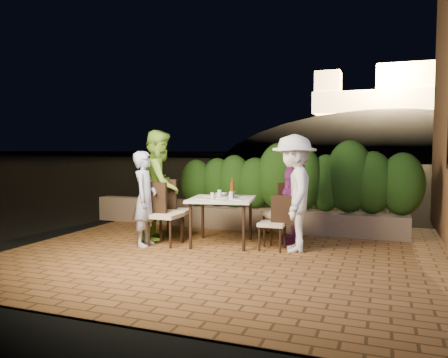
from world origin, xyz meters
The scene contains 29 objects.
ground centered at (0.00, 0.00, -0.02)m, with size 400.00×400.00×0.00m, color black.
terrace_floor centered at (0.00, 0.50, -0.07)m, with size 7.00×6.00×0.15m, color brown.
planter centered at (0.20, 2.30, 0.20)m, with size 4.20×0.55×0.40m, color #736049.
hedge centered at (0.20, 2.30, 0.95)m, with size 4.00×0.70×1.10m, color #193A0F, non-canonical shape.
parapet centered at (-2.80, 2.30, 0.25)m, with size 2.20×0.30×0.50m, color #736049.
hill centered at (2.00, 60.00, -4.00)m, with size 52.00×40.00×22.00m, color black.
fortress centered at (2.00, 60.00, 10.50)m, with size 26.00×8.00×8.00m, color #FFCC7A, non-canonical shape.
dining_table centered at (-0.58, 0.84, 0.38)m, with size 1.00×1.00×0.75m, color white, non-canonical shape.
plate_nw centered at (-0.81, 0.61, 0.76)m, with size 0.23×0.23×0.01m, color white.
plate_sw centered at (-0.89, 1.03, 0.76)m, with size 0.21×0.21×0.01m, color white.
plate_ne centered at (-0.26, 0.70, 0.76)m, with size 0.21×0.21×0.01m, color white.
plate_se centered at (-0.33, 1.15, 0.76)m, with size 0.22×0.22×0.01m, color white.
plate_centre centered at (-0.59, 0.82, 0.76)m, with size 0.24×0.24×0.01m, color white.
plate_front centered at (-0.51, 0.49, 0.76)m, with size 0.23×0.23×0.01m, color white.
glass_nw centered at (-0.69, 0.70, 0.80)m, with size 0.06×0.06×0.10m, color silver.
glass_sw centered at (-0.70, 1.04, 0.81)m, with size 0.07×0.07×0.11m, color silver.
glass_ne centered at (-0.41, 0.78, 0.81)m, with size 0.07×0.07×0.12m, color silver.
glass_se centered at (-0.46, 1.01, 0.80)m, with size 0.06×0.06×0.11m, color silver.
beer_bottle centered at (-0.42, 0.88, 0.92)m, with size 0.06×0.06×0.33m, color #532C0D, non-canonical shape.
bowl centered at (-0.72, 1.15, 0.77)m, with size 0.19×0.19×0.05m, color white.
chair_left_front centered at (-1.42, 0.48, 0.50)m, with size 0.47×0.47×1.01m, color black, non-canonical shape.
chair_left_back centered at (-1.45, 0.90, 0.51)m, with size 0.47×0.47×1.02m, color black, non-canonical shape.
chair_right_front centered at (0.27, 0.73, 0.42)m, with size 0.39×0.39×0.84m, color black, non-canonical shape.
chair_right_back centered at (0.24, 1.27, 0.49)m, with size 0.46×0.46×0.99m, color black, non-canonical shape.
diner_blue centered at (-1.69, 0.32, 0.75)m, with size 0.55×0.36×1.50m, color #A5B4D4.
diner_green centered at (-1.73, 0.90, 0.93)m, with size 0.90×0.70×1.85m, color #83BE3B.
diner_white centered at (0.59, 0.80, 0.88)m, with size 1.13×0.65×1.75m, color white.
diner_purple centered at (0.49, 1.32, 0.85)m, with size 0.99×0.41×1.69m, color #752774.
parapet_lamp centered at (-2.66, 2.30, 0.57)m, with size 0.10×0.10×0.14m, color orange.
Camera 1 is at (1.85, -5.68, 1.54)m, focal length 35.00 mm.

